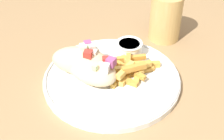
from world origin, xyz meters
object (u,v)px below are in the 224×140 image
object	(u,v)px
sauce_ramekin	(129,48)
water_glass	(165,19)
pita_sandwich_near	(91,69)
fries_pile	(131,69)
plate	(112,78)
pita_sandwich_far	(81,60)

from	to	relation	value
sauce_ramekin	water_glass	size ratio (longest dim) A/B	0.53
pita_sandwich_near	fries_pile	xyz separation A→B (m)	(0.09, 0.03, -0.01)
plate	fries_pile	world-z (taller)	fries_pile
pita_sandwich_near	plate	bearing A→B (deg)	45.60
pita_sandwich_near	sauce_ramekin	distance (m)	0.13
pita_sandwich_near	sauce_ramekin	size ratio (longest dim) A/B	2.37
pita_sandwich_near	fries_pile	bearing A→B (deg)	53.45
water_glass	plate	bearing A→B (deg)	-120.71
plate	fries_pile	size ratio (longest dim) A/B	2.44
water_glass	sauce_ramekin	bearing A→B (deg)	-128.56
plate	pita_sandwich_far	bearing A→B (deg)	168.40
plate	sauce_ramekin	world-z (taller)	sauce_ramekin
plate	sauce_ramekin	xyz separation A→B (m)	(0.03, 0.09, 0.02)
pita_sandwich_near	fries_pile	world-z (taller)	pita_sandwich_near
pita_sandwich_far	water_glass	size ratio (longest dim) A/B	1.08
plate	pita_sandwich_near	world-z (taller)	pita_sandwich_near
pita_sandwich_near	fries_pile	distance (m)	0.09
plate	pita_sandwich_near	size ratio (longest dim) A/B	1.96
plate	pita_sandwich_near	distance (m)	0.05
fries_pile	plate	bearing A→B (deg)	-155.13
plate	fries_pile	bearing A→B (deg)	24.87
pita_sandwich_near	sauce_ramekin	world-z (taller)	pita_sandwich_near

